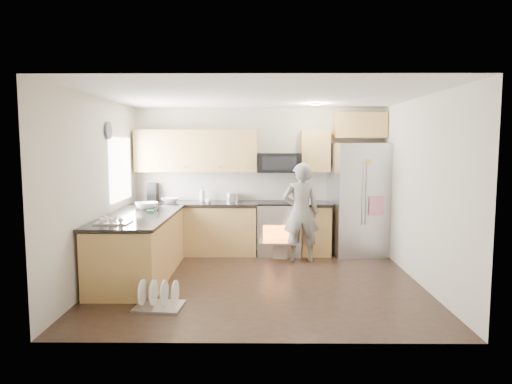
{
  "coord_description": "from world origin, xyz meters",
  "views": [
    {
      "loc": [
        0.01,
        -6.3,
        1.95
      ],
      "look_at": [
        -0.04,
        0.5,
        1.23
      ],
      "focal_mm": 32.0,
      "sensor_mm": 36.0,
      "label": 1
    }
  ],
  "objects_px": {
    "refrigerator": "(359,199)",
    "dish_rack": "(159,300)",
    "person": "(301,212)",
    "stove_range": "(279,216)"
  },
  "relations": [
    {
      "from": "dish_rack",
      "to": "stove_range",
      "type": "bearing_deg",
      "value": 60.6
    },
    {
      "from": "stove_range",
      "to": "dish_rack",
      "type": "distance_m",
      "value": 3.19
    },
    {
      "from": "stove_range",
      "to": "person",
      "type": "relative_size",
      "value": 1.09
    },
    {
      "from": "refrigerator",
      "to": "dish_rack",
      "type": "relative_size",
      "value": 3.34
    },
    {
      "from": "person",
      "to": "dish_rack",
      "type": "xyz_separation_m",
      "value": [
        -1.89,
        -2.22,
        -0.73
      ]
    },
    {
      "from": "person",
      "to": "dish_rack",
      "type": "bearing_deg",
      "value": 48.4
    },
    {
      "from": "stove_range",
      "to": "refrigerator",
      "type": "height_order",
      "value": "refrigerator"
    },
    {
      "from": "refrigerator",
      "to": "dish_rack",
      "type": "xyz_separation_m",
      "value": [
        -2.96,
        -2.74,
        -0.89
      ]
    },
    {
      "from": "refrigerator",
      "to": "person",
      "type": "distance_m",
      "value": 1.2
    },
    {
      "from": "stove_range",
      "to": "refrigerator",
      "type": "relative_size",
      "value": 0.91
    }
  ]
}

